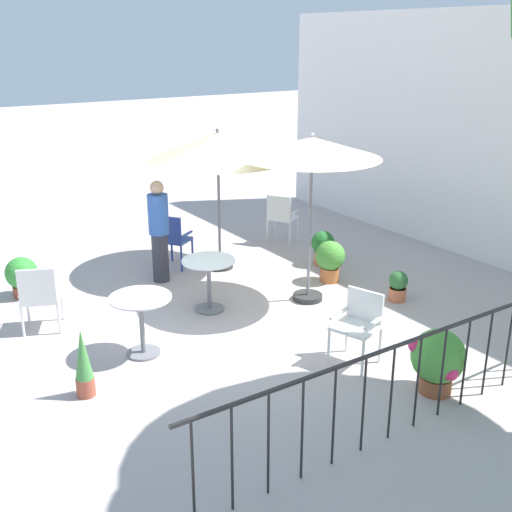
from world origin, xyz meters
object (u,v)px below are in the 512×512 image
potted_plant_1 (323,246)px  patio_chair_3 (281,215)px  potted_plant_4 (330,259)px  potted_plant_2 (22,275)px  cafe_table_1 (209,275)px  patio_umbrella_0 (218,147)px  patio_chair_0 (39,294)px  patio_umbrella_1 (312,150)px  potted_plant_0 (438,359)px  standing_person (159,231)px  potted_plant_5 (83,364)px  potted_plant_3 (398,286)px  cafe_table_0 (141,314)px  patio_chair_1 (173,237)px  patio_chair_2 (359,321)px

potted_plant_1 → patio_chair_3: bearing=175.2°
potted_plant_4 → potted_plant_2: bearing=-115.9°
cafe_table_1 → patio_umbrella_0: bearing=144.7°
patio_chair_0 → cafe_table_1: bearing=73.9°
patio_umbrella_1 → cafe_table_1: (-0.48, -1.41, -1.70)m
potted_plant_0 → potted_plant_4: (-3.22, 1.16, -0.03)m
cafe_table_1 → potted_plant_4: cafe_table_1 is taller
patio_chair_0 → standing_person: 2.27m
potted_plant_0 → standing_person: standing_person is taller
potted_plant_5 → potted_plant_1: bearing=110.9°
potted_plant_3 → patio_chair_3: bearing=176.7°
cafe_table_1 → potted_plant_5: potted_plant_5 is taller
potted_plant_3 → potted_plant_5: bearing=-90.0°
potted_plant_2 → patio_chair_3: bearing=90.1°
cafe_table_0 → potted_plant_3: cafe_table_0 is taller
patio_umbrella_0 → potted_plant_3: bearing=29.2°
potted_plant_0 → patio_umbrella_1: bearing=171.6°
potted_plant_0 → potted_plant_1: (-3.89, 1.57, -0.08)m
patio_chair_0 → potted_plant_2: patio_chair_0 is taller
patio_chair_1 → potted_plant_3: bearing=34.7°
potted_plant_0 → potted_plant_4: potted_plant_0 is taller
patio_chair_2 → potted_plant_2: patio_chair_2 is taller
patio_chair_1 → patio_chair_3: 2.33m
patio_chair_2 → potted_plant_5: patio_chair_2 is taller
standing_person → cafe_table_1: bearing=3.3°
potted_plant_2 → potted_plant_4: (2.06, 4.25, 0.04)m
potted_plant_3 → patio_umbrella_0: bearing=-150.8°
potted_plant_3 → patio_chair_1: bearing=-145.3°
potted_plant_0 → potted_plant_1: bearing=158.0°
potted_plant_3 → patio_chair_0: bearing=-111.9°
patio_chair_0 → potted_plant_1: 4.75m
patio_chair_2 → potted_plant_3: bearing=121.1°
cafe_table_0 → patio_chair_0: size_ratio=0.83×
cafe_table_0 → potted_plant_3: bearing=82.0°
patio_chair_1 → patio_chair_0: bearing=-64.7°
patio_umbrella_1 → cafe_table_0: bearing=-85.2°
potted_plant_1 → cafe_table_0: bearing=-71.5°
patio_chair_2 → potted_plant_1: patio_chair_2 is taller
patio_umbrella_0 → potted_plant_1: (0.82, 1.56, -1.72)m
potted_plant_2 → potted_plant_4: size_ratio=0.92×
patio_chair_1 → potted_plant_4: size_ratio=1.39×
patio_umbrella_0 → potted_plant_5: 4.52m
cafe_table_1 → standing_person: size_ratio=0.47×
patio_chair_3 → standing_person: size_ratio=0.57×
patio_chair_1 → potted_plant_1: patio_chair_1 is taller
potted_plant_5 → patio_umbrella_0: bearing=129.2°
patio_chair_1 → patio_umbrella_0: bearing=57.0°
potted_plant_3 → potted_plant_4: potted_plant_4 is taller
patio_chair_1 → potted_plant_5: patio_chair_1 is taller
patio_chair_0 → potted_plant_0: (3.93, 3.18, -0.11)m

